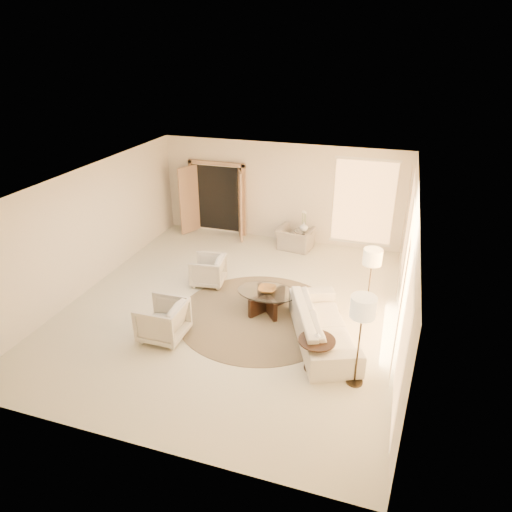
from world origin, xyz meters
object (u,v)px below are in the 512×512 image
(coffee_table, at_px, (267,298))
(end_vase, at_px, (317,336))
(side_vase, at_px, (304,227))
(floor_lamp_far, at_px, (363,311))
(armchair_right, at_px, (163,319))
(floor_lamp_near, at_px, (372,260))
(accent_chair, at_px, (295,235))
(armchair_left, at_px, (208,269))
(side_table, at_px, (303,239))
(bowl, at_px, (267,289))
(sofa, at_px, (323,325))
(end_table, at_px, (316,349))

(coffee_table, xyz_separation_m, end_vase, (1.37, -1.58, 0.39))
(coffee_table, height_order, side_vase, side_vase)
(coffee_table, distance_m, floor_lamp_far, 2.94)
(armchair_right, xyz_separation_m, floor_lamp_far, (3.73, -0.19, 1.01))
(floor_lamp_near, bearing_deg, accent_chair, 127.18)
(end_vase, bearing_deg, armchair_left, 142.67)
(accent_chair, bearing_deg, floor_lamp_near, 134.37)
(side_table, bearing_deg, side_vase, 0.00)
(armchair_left, height_order, side_vase, side_vase)
(side_table, bearing_deg, bowl, -91.26)
(armchair_left, distance_m, floor_lamp_far, 4.63)
(sofa, relative_size, floor_lamp_near, 1.57)
(side_vase, bearing_deg, side_table, 0.00)
(floor_lamp_near, bearing_deg, armchair_left, 174.93)
(armchair_left, relative_size, floor_lamp_far, 0.46)
(floor_lamp_near, bearing_deg, floor_lamp_far, -89.55)
(sofa, distance_m, end_vase, 0.93)
(side_table, distance_m, floor_lamp_far, 5.52)
(armchair_right, height_order, end_vase, armchair_right)
(bowl, height_order, side_vase, side_vase)
(bowl, bearing_deg, side_vase, 88.74)
(sofa, distance_m, armchair_right, 3.10)
(armchair_right, distance_m, side_table, 5.14)
(end_table, bearing_deg, sofa, 92.29)
(armchair_right, relative_size, floor_lamp_near, 0.55)
(coffee_table, relative_size, end_vase, 8.78)
(coffee_table, bearing_deg, floor_lamp_far, -40.05)
(accent_chair, xyz_separation_m, floor_lamp_near, (2.23, -2.94, 0.93))
(sofa, relative_size, armchair_right, 2.87)
(bowl, bearing_deg, armchair_right, -136.73)
(floor_lamp_near, height_order, end_vase, floor_lamp_near)
(coffee_table, xyz_separation_m, end_table, (1.37, -1.58, 0.12))
(floor_lamp_far, relative_size, side_vase, 6.88)
(sofa, height_order, armchair_left, armchair_left)
(end_vase, bearing_deg, side_table, 104.89)
(armchair_right, bearing_deg, sofa, 105.40)
(side_table, bearing_deg, floor_lamp_near, -55.28)
(bowl, distance_m, end_vase, 2.10)
(armchair_left, height_order, floor_lamp_far, floor_lamp_far)
(side_vase, bearing_deg, sofa, -72.53)
(armchair_left, xyz_separation_m, floor_lamp_far, (3.76, -2.49, 1.05))
(sofa, xyz_separation_m, bowl, (-1.33, 0.72, 0.16))
(side_table, xyz_separation_m, floor_lamp_far, (2.01, -5.03, 1.07))
(armchair_right, relative_size, coffee_table, 0.63)
(accent_chair, distance_m, end_vase, 5.17)
(floor_lamp_far, height_order, side_vase, floor_lamp_far)
(bowl, bearing_deg, side_table, 88.74)
(armchair_right, height_order, coffee_table, armchair_right)
(end_table, height_order, floor_lamp_near, floor_lamp_near)
(end_vase, relative_size, side_vase, 0.63)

